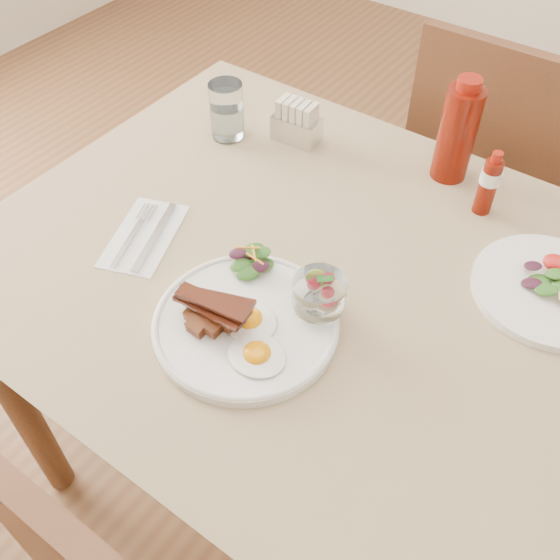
% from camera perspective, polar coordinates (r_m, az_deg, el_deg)
% --- Properties ---
extents(table, '(1.33, 0.88, 0.75)m').
position_cam_1_polar(table, '(1.06, 7.81, -4.58)').
color(table, brown).
rests_on(table, ground).
extents(chair_far, '(0.42, 0.42, 0.93)m').
position_cam_1_polar(chair_far, '(1.62, 19.25, 7.82)').
color(chair_far, brown).
rests_on(chair_far, ground).
extents(main_plate, '(0.28, 0.28, 0.02)m').
position_cam_1_polar(main_plate, '(0.94, -3.13, -4.08)').
color(main_plate, white).
rests_on(main_plate, table).
extents(fried_eggs, '(0.14, 0.13, 0.02)m').
position_cam_1_polar(fried_eggs, '(0.90, -2.48, -5.17)').
color(fried_eggs, white).
rests_on(fried_eggs, main_plate).
extents(bacon_potato_pile, '(0.13, 0.08, 0.06)m').
position_cam_1_polar(bacon_potato_pile, '(0.91, -6.28, -2.94)').
color(bacon_potato_pile, brown).
rests_on(bacon_potato_pile, main_plate).
extents(side_salad, '(0.07, 0.07, 0.04)m').
position_cam_1_polar(side_salad, '(0.99, -2.65, 1.65)').
color(side_salad, '#225215').
rests_on(side_salad, main_plate).
extents(fruit_cup, '(0.08, 0.08, 0.08)m').
position_cam_1_polar(fruit_cup, '(0.91, 3.60, -1.23)').
color(fruit_cup, white).
rests_on(fruit_cup, main_plate).
extents(second_plate, '(0.25, 0.24, 0.06)m').
position_cam_1_polar(second_plate, '(1.06, 24.26, -1.09)').
color(second_plate, white).
rests_on(second_plate, table).
extents(ketchup_bottle, '(0.09, 0.09, 0.20)m').
position_cam_1_polar(ketchup_bottle, '(1.20, 15.92, 12.85)').
color(ketchup_bottle, '#5A0E05').
rests_on(ketchup_bottle, table).
extents(hot_sauce_bottle, '(0.05, 0.05, 0.13)m').
position_cam_1_polar(hot_sauce_bottle, '(1.15, 18.54, 8.35)').
color(hot_sauce_bottle, '#5A0E05').
rests_on(hot_sauce_bottle, table).
extents(sugar_caddy, '(0.10, 0.06, 0.09)m').
position_cam_1_polar(sugar_caddy, '(1.28, 1.54, 14.09)').
color(sugar_caddy, silver).
rests_on(sugar_caddy, table).
extents(water_glass, '(0.07, 0.07, 0.12)m').
position_cam_1_polar(water_glass, '(1.29, -4.87, 14.91)').
color(water_glass, white).
rests_on(water_glass, table).
extents(napkin_cutlery, '(0.16, 0.21, 0.01)m').
position_cam_1_polar(napkin_cutlery, '(1.10, -12.27, 3.98)').
color(napkin_cutlery, white).
rests_on(napkin_cutlery, table).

